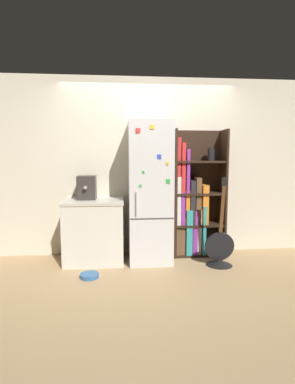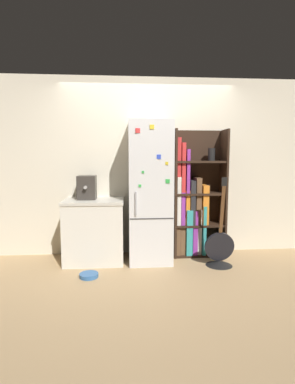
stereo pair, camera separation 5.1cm
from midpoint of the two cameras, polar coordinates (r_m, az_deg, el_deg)
ground_plane at (r=4.26m, az=0.88°, el=-13.21°), size 16.00×16.00×0.00m
wall_back at (r=4.48m, az=0.34°, el=4.78°), size 8.00×0.05×2.60m
refrigerator at (r=4.15m, az=0.75°, el=-0.05°), size 0.58×0.69×1.92m
bookshelf at (r=4.46m, az=8.96°, el=-2.26°), size 0.76×0.35×1.84m
kitchen_counter at (r=4.26m, az=-9.73°, el=-7.18°), size 0.82×0.65×0.87m
espresso_machine at (r=4.22m, az=-11.11°, el=0.87°), size 0.25×0.34×0.33m
guitar at (r=4.20m, az=13.86°, el=-11.21°), size 0.40×0.36×1.19m
pet_bowl at (r=3.82m, az=-10.71°, el=-15.27°), size 0.23×0.23×0.05m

